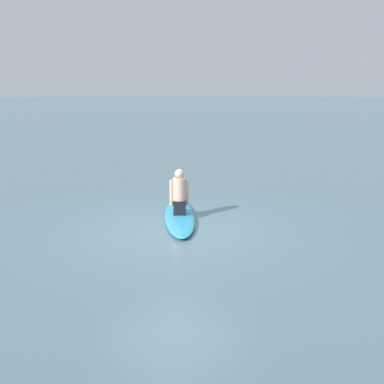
{
  "coord_description": "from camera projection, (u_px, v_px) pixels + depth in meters",
  "views": [
    {
      "loc": [
        5.38,
        6.25,
        2.73
      ],
      "look_at": [
        -0.73,
        -0.25,
        0.63
      ],
      "focal_mm": 40.12,
      "sensor_mm": 36.0,
      "label": 1
    }
  ],
  "objects": [
    {
      "name": "person_paddler",
      "position": [
        179.0,
        194.0,
        9.28
      ],
      "size": [
        0.41,
        0.42,
        0.99
      ],
      "rotation": [
        0.0,
        0.0,
        -2.27
      ],
      "color": "black",
      "rests_on": "surfboard"
    },
    {
      "name": "surfboard",
      "position": [
        180.0,
        216.0,
        9.4
      ],
      "size": [
        2.42,
        2.72,
        0.12
      ],
      "primitive_type": "ellipsoid",
      "rotation": [
        0.0,
        0.0,
        -2.27
      ],
      "color": "#339EC6",
      "rests_on": "ground"
    },
    {
      "name": "ground_plane",
      "position": [
        174.0,
        230.0,
        8.65
      ],
      "size": [
        400.0,
        400.0,
        0.0
      ],
      "primitive_type": "plane",
      "color": "slate"
    }
  ]
}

